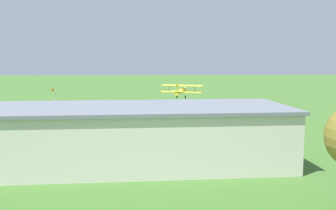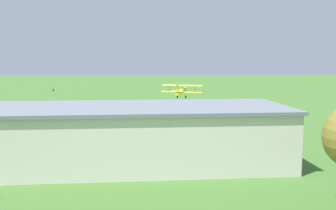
# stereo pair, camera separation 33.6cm
# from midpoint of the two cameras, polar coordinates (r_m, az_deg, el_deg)

# --- Properties ---
(ground_plane) EXTENTS (400.00, 400.00, 0.00)m
(ground_plane) POSITION_cam_midpoint_polar(r_m,az_deg,el_deg) (77.89, -5.06, -1.45)
(ground_plane) COLOR #3D6628
(hangar) EXTENTS (34.28, 14.39, 6.38)m
(hangar) POSITION_cam_midpoint_polar(r_m,az_deg,el_deg) (40.64, -5.71, -4.62)
(hangar) COLOR beige
(hangar) RESTS_ON ground_plane
(biplane) EXTENTS (9.22, 7.16, 3.47)m
(biplane) POSITION_cam_midpoint_polar(r_m,az_deg,el_deg) (80.72, 1.88, 2.25)
(biplane) COLOR yellow
(car_orange) EXTENTS (2.49, 4.23, 1.68)m
(car_orange) POSITION_cam_midpoint_polar(r_m,az_deg,el_deg) (56.54, -22.41, -4.25)
(car_orange) COLOR orange
(car_orange) RESTS_ON ground_plane
(person_watching_takeoff) EXTENTS (0.40, 0.40, 1.76)m
(person_watching_takeoff) POSITION_cam_midpoint_polar(r_m,az_deg,el_deg) (58.67, 3.50, -3.32)
(person_watching_takeoff) COLOR #B23333
(person_watching_takeoff) RESTS_ON ground_plane
(person_near_hangar_door) EXTENTS (0.46, 0.46, 1.64)m
(person_near_hangar_door) POSITION_cam_midpoint_polar(r_m,az_deg,el_deg) (59.13, -14.96, -3.53)
(person_near_hangar_door) COLOR beige
(person_near_hangar_door) RESTS_ON ground_plane
(windsock) EXTENTS (1.37, 1.41, 5.16)m
(windsock) POSITION_cam_midpoint_polar(r_m,az_deg,el_deg) (84.08, -17.33, 2.00)
(windsock) COLOR silver
(windsock) RESTS_ON ground_plane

